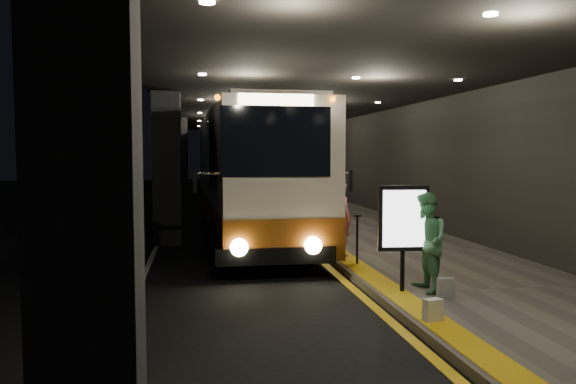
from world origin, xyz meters
TOP-DOWN VIEW (x-y plane):
  - ground at (0.00, 0.00)m, footprint 90.00×90.00m
  - lane_line_white at (-1.80, 5.00)m, footprint 0.12×50.00m
  - kerb_stripe_yellow at (2.35, 5.00)m, footprint 0.18×50.00m
  - sidewalk at (4.75, 5.00)m, footprint 4.50×50.00m
  - tactile_strip at (2.85, 5.00)m, footprint 0.50×50.00m
  - terminal_wall at (7.00, 5.00)m, footprint 0.10×50.00m
  - support_columns at (-1.50, 4.00)m, footprint 0.80×24.80m
  - canopy at (2.50, 5.00)m, footprint 9.00×50.00m
  - coach_main at (0.94, 4.62)m, footprint 2.93×12.40m
  - coach_second at (1.00, 16.64)m, footprint 2.72×12.03m
  - passenger_boarding at (2.80, 0.50)m, footprint 0.64×0.78m
  - passenger_waiting_green at (3.39, -3.19)m, footprint 0.55×0.88m
  - bag_polka at (3.59, -3.62)m, footprint 0.29×0.13m
  - bag_plain at (2.80, -4.89)m, footprint 0.30×0.22m
  - info_sign at (3.00, -3.10)m, footprint 0.91×0.20m
  - stanchion_post at (2.90, -0.53)m, footprint 0.05×0.05m

SIDE VIEW (x-z plane):
  - ground at x=0.00m, z-range 0.00..0.00m
  - lane_line_white at x=-1.80m, z-range 0.00..0.01m
  - kerb_stripe_yellow at x=2.35m, z-range 0.00..0.01m
  - sidewalk at x=4.75m, z-range 0.00..0.15m
  - tactile_strip at x=2.85m, z-range 0.15..0.16m
  - bag_plain at x=2.80m, z-range 0.15..0.49m
  - bag_polka at x=3.59m, z-range 0.15..0.50m
  - stanchion_post at x=2.90m, z-range 0.15..1.25m
  - passenger_waiting_green at x=3.39m, z-range 0.15..1.96m
  - passenger_boarding at x=2.80m, z-range 0.15..1.97m
  - info_sign at x=3.00m, z-range 0.49..2.41m
  - coach_second at x=1.00m, z-range -0.08..3.69m
  - coach_main at x=0.94m, z-range -0.08..3.76m
  - support_columns at x=-1.50m, z-range 0.00..4.40m
  - terminal_wall at x=7.00m, z-range 0.00..6.00m
  - canopy at x=2.50m, z-range 4.40..4.80m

